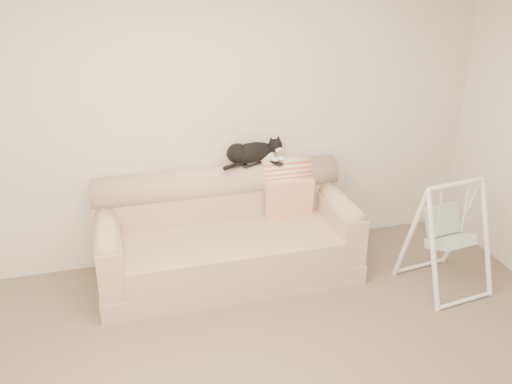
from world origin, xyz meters
TOP-DOWN VIEW (x-y plane):
  - room_shell at (0.00, 0.00)m, footprint 5.04×4.04m
  - sofa at (0.05, 1.62)m, footprint 2.20×0.93m
  - remote_a at (0.35, 1.84)m, footprint 0.19×0.11m
  - remote_b at (0.54, 1.82)m, footprint 0.15×0.16m
  - tuxedo_cat at (0.36, 1.86)m, footprint 0.59×0.29m
  - throw_blanket at (0.65, 1.84)m, footprint 0.44×0.38m
  - baby_swing at (1.77, 0.92)m, footprint 0.66×0.70m

SIDE VIEW (x-z plane):
  - sofa at x=0.05m, z-range -0.10..0.80m
  - baby_swing at x=1.77m, z-range 0.00..0.96m
  - throw_blanket at x=0.65m, z-range 0.44..1.01m
  - remote_b at x=0.54m, z-range 0.90..0.92m
  - remote_a at x=0.35m, z-range 0.90..0.92m
  - tuxedo_cat at x=0.36m, z-range 0.89..1.12m
  - room_shell at x=0.00m, z-range 0.23..2.83m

